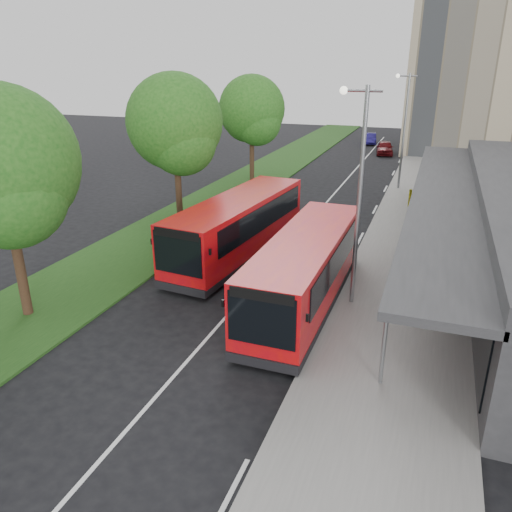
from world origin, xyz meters
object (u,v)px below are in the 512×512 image
at_px(tree_mid, 175,129).
at_px(bus_main, 305,271).
at_px(car_near, 385,148).
at_px(lamp_post_near, 358,186).
at_px(car_far, 370,139).
at_px(tree_far, 252,113).
at_px(litter_bin, 414,231).
at_px(bus_second, 238,227).
at_px(bollard, 410,198).
at_px(tree_near, 3,172).
at_px(lamp_post_far, 404,124).

xyz_separation_m(tree_mid, bus_main, (9.49, -7.69, -4.01)).
bearing_deg(tree_mid, car_near, 73.16).
distance_m(tree_mid, lamp_post_near, 13.19).
distance_m(lamp_post_near, car_near, 35.46).
height_order(car_near, car_far, car_near).
bearing_deg(tree_mid, bus_main, -39.03).
bearing_deg(car_far, car_near, -79.72).
height_order(tree_far, litter_bin, tree_far).
bearing_deg(car_near, bus_second, -103.47).
relative_size(litter_bin, bollard, 0.86).
bearing_deg(lamp_post_near, tree_near, -156.03).
height_order(lamp_post_far, car_near, lamp_post_far).
height_order(tree_near, bus_second, tree_near).
bearing_deg(tree_mid, lamp_post_far, 49.32).
xyz_separation_m(bus_main, car_far, (-3.38, 42.47, -0.85)).
height_order(litter_bin, bollard, bollard).
height_order(bus_second, car_near, bus_second).
relative_size(bus_main, bus_second, 0.96).
relative_size(tree_mid, car_far, 2.34).
height_order(litter_bin, car_far, car_far).
bearing_deg(tree_far, lamp_post_near, -59.71).
height_order(lamp_post_near, lamp_post_far, same).
xyz_separation_m(bus_main, litter_bin, (3.52, 8.88, -0.81)).
bearing_deg(tree_near, car_far, 82.56).
xyz_separation_m(tree_mid, bus_second, (5.14, -3.74, -3.96)).
relative_size(tree_far, bus_second, 0.77).
relative_size(tree_mid, car_near, 2.11).
relative_size(bus_main, bollard, 8.91).
relative_size(bollard, car_far, 0.31).
bearing_deg(tree_near, bus_second, 58.12).
height_order(lamp_post_far, bus_second, lamp_post_far).
bearing_deg(lamp_post_far, bus_second, -109.75).
bearing_deg(car_far, litter_bin, -87.76).
xyz_separation_m(lamp_post_near, bus_main, (-1.64, -0.64, -3.28)).
distance_m(lamp_post_near, bollard, 15.55).
bearing_deg(litter_bin, tree_mid, -174.76).
height_order(tree_far, car_far, tree_far).
bearing_deg(lamp_post_far, tree_near, -114.04).
relative_size(litter_bin, car_far, 0.27).
relative_size(tree_mid, bollard, 7.54).
relative_size(tree_near, car_near, 2.09).
distance_m(bus_main, bollard, 15.89).
distance_m(litter_bin, car_near, 27.26).
distance_m(tree_near, bus_second, 10.48).
bearing_deg(bollard, car_far, 103.06).
xyz_separation_m(tree_mid, car_far, (6.11, 34.78, -4.85)).
xyz_separation_m(lamp_post_far, bus_second, (-5.99, -16.68, -3.23)).
distance_m(bus_second, car_far, 38.54).
bearing_deg(bus_second, tree_near, -116.24).
relative_size(tree_mid, litter_bin, 8.74).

